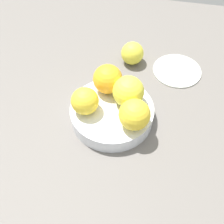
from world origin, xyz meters
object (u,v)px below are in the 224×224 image
Objects in this scene: orange_in_bowl_1 at (85,101)px; orange_in_bowl_2 at (128,92)px; orange_in_bowl_0 at (135,115)px; orange_in_bowl_3 at (108,79)px; orange_loose_0 at (132,53)px; fruit_bowl at (112,113)px; side_plate at (177,70)px.

orange_in_bowl_2 is (-4.24, 9.05, 0.49)cm from orange_in_bowl_1.
orange_in_bowl_1 is at bearing -64.89° from orange_in_bowl_2.
orange_in_bowl_3 reaches higher than orange_in_bowl_0.
orange_in_bowl_2 is (-6.11, -2.34, 0.18)cm from orange_in_bowl_0.
fruit_bowl is at bearing -4.65° from orange_loose_0.
orange_in_bowl_2 is 1.03× the size of orange_in_bowl_3.
fruit_bowl is 7.90cm from orange_in_bowl_1.
fruit_bowl is 24.19cm from side_plate.
fruit_bowl is at bearing -122.62° from orange_in_bowl_0.
side_plate is at bearing 136.04° from orange_in_bowl_1.
orange_in_bowl_0 is 1.10× the size of orange_in_bowl_1.
fruit_bowl is at bearing -36.85° from side_plate.
orange_loose_0 is at bearing 165.85° from orange_in_bowl_3.
side_plate is at bearing 143.15° from fruit_bowl.
orange_in_bowl_0 is 25.48cm from side_plate.
orange_in_bowl_3 is 1.12× the size of orange_loose_0.
side_plate is at bearing 129.59° from orange_in_bowl_3.
orange_in_bowl_0 is (3.57, 5.59, 5.40)cm from fruit_bowl.
orange_loose_0 is at bearing 161.51° from orange_in_bowl_1.
side_plate is (-19.33, 14.48, -1.36)cm from fruit_bowl.
side_plate is at bearing 158.77° from orange_in_bowl_0.
orange_in_bowl_3 is (-7.30, 3.68, 0.38)cm from orange_in_bowl_1.
side_plate is at bearing 84.09° from orange_loose_0.
fruit_bowl is at bearing 106.38° from orange_in_bowl_1.
orange_in_bowl_3 is at bearing -14.15° from orange_loose_0.
orange_in_bowl_1 is 23.86cm from orange_loose_0.
orange_in_bowl_2 reaches higher than orange_in_bowl_1.
orange_in_bowl_2 is at bearing -33.78° from side_plate.
fruit_bowl is 3.13× the size of orange_loose_0.
side_plate is (-21.03, 20.28, -6.46)cm from orange_in_bowl_1.
fruit_bowl is 2.79× the size of orange_in_bowl_3.
orange_in_bowl_1 is 29.92cm from side_plate.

